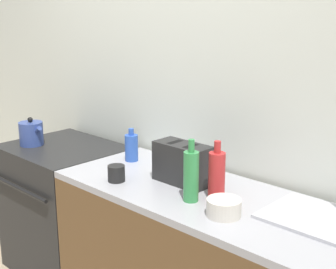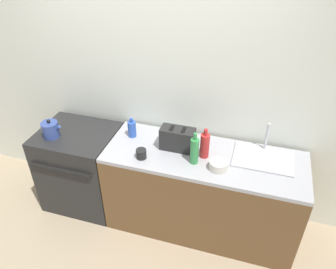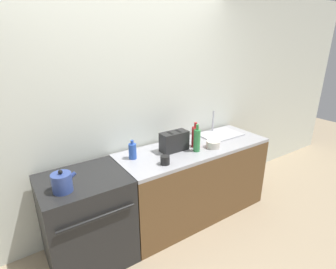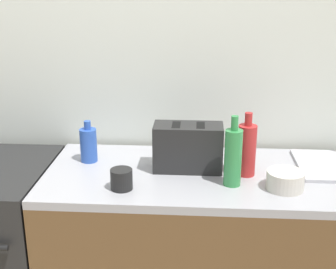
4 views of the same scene
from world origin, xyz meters
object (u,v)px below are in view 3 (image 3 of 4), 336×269
at_px(bottle_blue, 133,151).
at_px(bowl, 213,144).
at_px(bottle_red, 195,137).
at_px(toaster, 174,141).
at_px(cup_black, 165,160).
at_px(kettle, 62,182).
at_px(bottle_green, 197,140).
at_px(stove, 87,219).

relative_size(bottle_blue, bowl, 1.29).
relative_size(bottle_red, bottle_blue, 1.43).
xyz_separation_m(toaster, bowl, (0.40, -0.18, -0.07)).
bearing_deg(bottle_red, cup_black, -160.83).
distance_m(kettle, toaster, 1.21).
xyz_separation_m(bottle_green, cup_black, (-0.45, -0.07, -0.08)).
bearing_deg(bottle_red, kettle, -175.11).
bearing_deg(bottle_blue, kettle, -162.44).
height_order(stove, cup_black, cup_black).
bearing_deg(stove, bottle_red, 0.27).
xyz_separation_m(stove, bottle_green, (1.21, -0.10, 0.56)).
bearing_deg(bottle_red, bottle_green, -121.33).
height_order(bottle_green, bottle_red, bottle_green).
height_order(stove, kettle, kettle).
relative_size(stove, toaster, 2.89).
bearing_deg(bottle_green, bottle_blue, 161.72).
height_order(stove, bowl, bowl).
bearing_deg(bottle_blue, stove, -168.37).
relative_size(kettle, bottle_red, 0.70).
height_order(bottle_green, bottle_blue, bottle_green).
bearing_deg(toaster, bottle_red, -9.38).
xyz_separation_m(stove, cup_black, (0.75, -0.17, 0.47)).
bearing_deg(bottle_red, bottle_blue, 171.50).
bearing_deg(bottle_red, stove, -179.73).
xyz_separation_m(toaster, bottle_red, (0.25, -0.04, 0.01)).
distance_m(bottle_green, cup_black, 0.47).
bearing_deg(bowl, toaster, 156.14).
relative_size(stove, bowl, 5.78).
relative_size(stove, bottle_green, 2.95).
height_order(stove, bottle_blue, bottle_blue).
bearing_deg(toaster, bottle_blue, 171.98).
height_order(toaster, bottle_green, bottle_green).
xyz_separation_m(bottle_green, bottle_red, (0.07, 0.11, -0.01)).
bearing_deg(stove, cup_black, -13.06).
distance_m(bottle_red, cup_black, 0.56).
bearing_deg(bottle_green, cup_black, -170.97).
height_order(kettle, cup_black, kettle).
height_order(stove, toaster, toaster).
bearing_deg(cup_black, bowl, 3.83).
relative_size(bottle_green, bottle_red, 1.06).
xyz_separation_m(bottle_green, bottle_blue, (-0.65, 0.22, -0.04)).
bearing_deg(bowl, bottle_green, 172.68).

